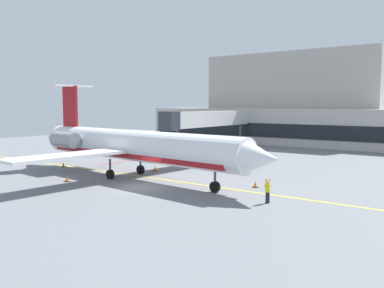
{
  "coord_description": "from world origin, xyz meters",
  "views": [
    {
      "loc": [
        24.28,
        -25.53,
        7.1
      ],
      "look_at": [
        -1.08,
        8.94,
        3.0
      ],
      "focal_mm": 38.47,
      "sensor_mm": 36.0,
      "label": 1
    }
  ],
  "objects": [
    {
      "name": "ground",
      "position": [
        -0.0,
        0.0,
        -0.05
      ],
      "size": [
        120.0,
        120.0,
        0.11
      ],
      "color": "slate"
    },
    {
      "name": "terminal_building",
      "position": [
        -5.53,
        47.11,
        6.47
      ],
      "size": [
        57.48,
        13.22,
        16.73
      ],
      "color": "#B7B2A8",
      "rests_on": "ground"
    },
    {
      "name": "jet_bridge_west",
      "position": [
        -12.1,
        28.03,
        4.81
      ],
      "size": [
        2.4,
        22.43,
        6.18
      ],
      "color": "silver",
      "rests_on": "ground"
    },
    {
      "name": "regional_jet",
      "position": [
        -4.12,
        2.99,
        3.15
      ],
      "size": [
        32.18,
        24.72,
        9.31
      ],
      "color": "white",
      "rests_on": "ground"
    },
    {
      "name": "pushback_tractor",
      "position": [
        1.44,
        13.63,
        0.98
      ],
      "size": [
        3.79,
        2.72,
        2.18
      ],
      "color": "#19389E",
      "rests_on": "ground"
    },
    {
      "name": "marshaller",
      "position": [
        11.4,
        1.2,
        0.91
      ],
      "size": [
        0.34,
        0.83,
        1.82
      ],
      "color": "#191E33",
      "rests_on": "ground"
    },
    {
      "name": "safety_cone_alpha",
      "position": [
        -4.76,
        7.26,
        0.25
      ],
      "size": [
        0.47,
        0.47,
        0.55
      ],
      "color": "orange",
      "rests_on": "ground"
    },
    {
      "name": "safety_cone_bravo",
      "position": [
        8.02,
        5.78,
        0.25
      ],
      "size": [
        0.47,
        0.47,
        0.55
      ],
      "color": "orange",
      "rests_on": "ground"
    },
    {
      "name": "safety_cone_charlie",
      "position": [
        -15.23,
        3.27,
        0.25
      ],
      "size": [
        0.47,
        0.47,
        0.55
      ],
      "color": "orange",
      "rests_on": "ground"
    },
    {
      "name": "safety_cone_delta",
      "position": [
        -7.32,
        -2.12,
        0.25
      ],
      "size": [
        0.47,
        0.47,
        0.55
      ],
      "color": "orange",
      "rests_on": "ground"
    }
  ]
}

